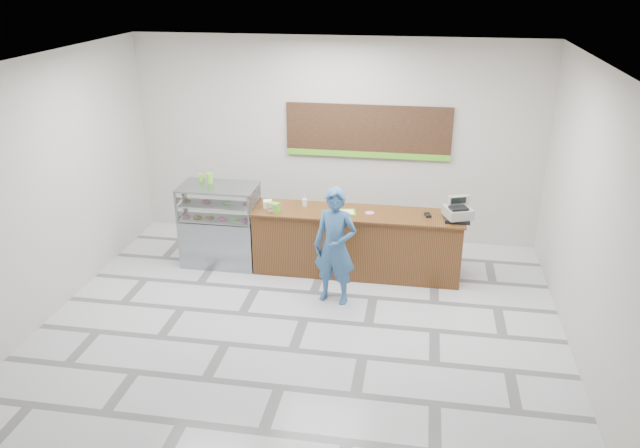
% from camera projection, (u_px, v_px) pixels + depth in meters
% --- Properties ---
extents(floor, '(7.00, 7.00, 0.00)m').
position_uv_depth(floor, '(304.00, 319.00, 8.65)').
color(floor, silver).
rests_on(floor, ground).
extents(back_wall, '(7.00, 0.00, 7.00)m').
position_uv_depth(back_wall, '(336.00, 141.00, 10.70)').
color(back_wall, beige).
rests_on(back_wall, floor).
extents(ceiling, '(7.00, 7.00, 0.00)m').
position_uv_depth(ceiling, '(301.00, 61.00, 7.30)').
color(ceiling, silver).
rests_on(ceiling, back_wall).
extents(sales_counter, '(3.26, 0.76, 1.03)m').
position_uv_depth(sales_counter, '(357.00, 243.00, 9.77)').
color(sales_counter, brown).
rests_on(sales_counter, floor).
extents(display_case, '(1.22, 0.72, 1.33)m').
position_uv_depth(display_case, '(220.00, 224.00, 10.05)').
color(display_case, gray).
rests_on(display_case, floor).
extents(menu_board, '(2.80, 0.06, 0.90)m').
position_uv_depth(menu_board, '(368.00, 132.00, 10.51)').
color(menu_board, black).
rests_on(menu_board, back_wall).
extents(cash_register, '(0.48, 0.49, 0.35)m').
position_uv_depth(cash_register, '(458.00, 212.00, 9.24)').
color(cash_register, black).
rests_on(cash_register, sales_counter).
extents(card_terminal, '(0.12, 0.17, 0.04)m').
position_uv_depth(card_terminal, '(428.00, 215.00, 9.42)').
color(card_terminal, black).
rests_on(card_terminal, sales_counter).
extents(serving_tray, '(0.41, 0.33, 0.02)m').
position_uv_depth(serving_tray, '(344.00, 212.00, 9.54)').
color(serving_tray, '#5CB817').
rests_on(serving_tray, sales_counter).
extents(napkin_box, '(0.16, 0.16, 0.11)m').
position_uv_depth(napkin_box, '(268.00, 204.00, 9.75)').
color(napkin_box, white).
rests_on(napkin_box, sales_counter).
extents(straw_cup, '(0.08, 0.08, 0.12)m').
position_uv_depth(straw_cup, '(305.00, 203.00, 9.80)').
color(straw_cup, silver).
rests_on(straw_cup, sales_counter).
extents(promo_box, '(0.20, 0.16, 0.15)m').
position_uv_depth(promo_box, '(274.00, 208.00, 9.55)').
color(promo_box, '#60BF28').
rests_on(promo_box, sales_counter).
extents(donut_decal, '(0.14, 0.14, 0.00)m').
position_uv_depth(donut_decal, '(370.00, 213.00, 9.55)').
color(donut_decal, pink).
rests_on(donut_decal, sales_counter).
extents(green_cup_left, '(0.08, 0.08, 0.12)m').
position_uv_depth(green_cup_left, '(201.00, 178.00, 9.98)').
color(green_cup_left, '#60BF28').
rests_on(green_cup_left, display_case).
extents(green_cup_right, '(0.10, 0.10, 0.16)m').
position_uv_depth(green_cup_right, '(210.00, 178.00, 9.91)').
color(green_cup_right, '#60BF28').
rests_on(green_cup_right, display_case).
extents(customer, '(0.70, 0.53, 1.72)m').
position_uv_depth(customer, '(335.00, 246.00, 8.82)').
color(customer, '#335D8D').
rests_on(customer, floor).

